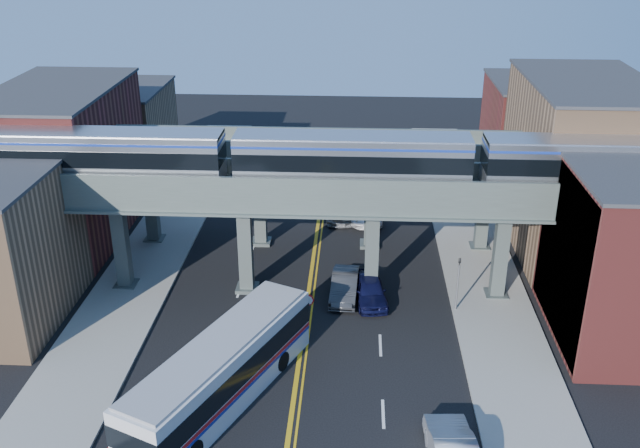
% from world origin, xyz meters
% --- Properties ---
extents(ground, '(120.00, 120.00, 0.00)m').
position_xyz_m(ground, '(0.00, 0.00, 0.00)').
color(ground, black).
rests_on(ground, ground).
extents(sidewalk_west, '(5.00, 70.00, 0.16)m').
position_xyz_m(sidewalk_west, '(-11.50, 10.00, 0.08)').
color(sidewalk_west, gray).
rests_on(sidewalk_west, ground).
extents(sidewalk_east, '(5.00, 70.00, 0.16)m').
position_xyz_m(sidewalk_east, '(11.50, 10.00, 0.08)').
color(sidewalk_east, gray).
rests_on(sidewalk_east, ground).
extents(building_west_b, '(8.00, 14.00, 11.00)m').
position_xyz_m(building_west_b, '(-18.50, 16.00, 5.50)').
color(building_west_b, maroon).
rests_on(building_west_b, ground).
extents(building_west_c, '(8.00, 10.00, 8.00)m').
position_xyz_m(building_west_c, '(-18.50, 29.00, 4.00)').
color(building_west_c, '#956E4D').
rests_on(building_west_c, ground).
extents(building_east_a, '(8.00, 10.00, 10.00)m').
position_xyz_m(building_east_a, '(18.50, 4.00, 5.00)').
color(building_east_a, maroon).
rests_on(building_east_a, ground).
extents(building_east_b, '(8.00, 14.00, 12.00)m').
position_xyz_m(building_east_b, '(18.50, 16.00, 6.00)').
color(building_east_b, '#956E4D').
rests_on(building_east_b, ground).
extents(building_east_c, '(8.00, 10.00, 9.00)m').
position_xyz_m(building_east_c, '(18.50, 29.00, 4.50)').
color(building_east_c, maroon).
rests_on(building_east_c, ground).
extents(mural_panel, '(0.10, 9.50, 9.50)m').
position_xyz_m(mural_panel, '(14.55, 4.00, 4.75)').
color(mural_panel, '#2AB5B9').
rests_on(mural_panel, ground).
extents(elevated_viaduct_near, '(52.00, 3.60, 7.40)m').
position_xyz_m(elevated_viaduct_near, '(0.00, 8.00, 6.47)').
color(elevated_viaduct_near, '#444F4E').
rests_on(elevated_viaduct_near, ground).
extents(elevated_viaduct_far, '(52.00, 3.60, 7.40)m').
position_xyz_m(elevated_viaduct_far, '(0.00, 15.00, 6.47)').
color(elevated_viaduct_far, '#444F4E').
rests_on(elevated_viaduct_far, ground).
extents(transit_train, '(43.51, 2.72, 3.17)m').
position_xyz_m(transit_train, '(2.64, 8.00, 9.12)').
color(transit_train, black).
rests_on(transit_train, elevated_viaduct_near).
extents(stop_sign, '(0.76, 0.09, 2.63)m').
position_xyz_m(stop_sign, '(0.30, 3.00, 1.76)').
color(stop_sign, slate).
rests_on(stop_sign, ground).
extents(traffic_signal, '(0.15, 0.18, 4.10)m').
position_xyz_m(traffic_signal, '(9.20, 6.00, 2.30)').
color(traffic_signal, slate).
rests_on(traffic_signal, ground).
extents(transit_bus, '(8.02, 13.02, 3.35)m').
position_xyz_m(transit_bus, '(-3.56, -3.37, 1.72)').
color(transit_bus, silver).
rests_on(transit_bus, ground).
extents(car_lane_a, '(2.49, 4.86, 1.58)m').
position_xyz_m(car_lane_a, '(3.93, 6.99, 0.79)').
color(car_lane_a, black).
rests_on(car_lane_a, ground).
extents(car_lane_b, '(1.90, 4.80, 1.55)m').
position_xyz_m(car_lane_b, '(2.34, 7.41, 0.78)').
color(car_lane_b, '#2A2B2D').
rests_on(car_lane_b, ground).
extents(car_lane_c, '(2.45, 5.29, 1.47)m').
position_xyz_m(car_lane_c, '(3.82, 19.80, 0.73)').
color(car_lane_c, white).
rests_on(car_lane_c, ground).
extents(car_lane_d, '(2.39, 5.53, 1.59)m').
position_xyz_m(car_lane_d, '(1.80, 20.38, 0.79)').
color(car_lane_d, '#A3A4A7').
rests_on(car_lane_d, ground).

